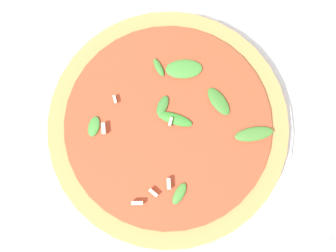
% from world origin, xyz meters
% --- Properties ---
extents(ground_plane, '(6.00, 6.00, 0.00)m').
position_xyz_m(ground_plane, '(0.00, 0.00, 0.00)').
color(ground_plane, white).
extents(pizza_arugula_main, '(0.32, 0.32, 0.05)m').
position_xyz_m(pizza_arugula_main, '(-0.04, -0.01, 0.02)').
color(pizza_arugula_main, white).
rests_on(pizza_arugula_main, ground_plane).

